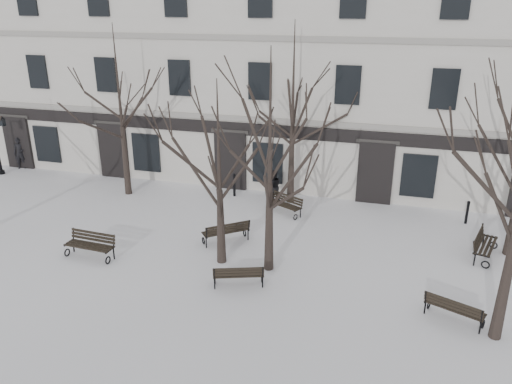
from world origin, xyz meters
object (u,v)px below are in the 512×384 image
at_px(tree_1, 219,153).
at_px(tree_2, 270,138).
at_px(bench_4, 226,231).
at_px(bench_2, 454,308).
at_px(bench_5, 484,244).
at_px(bench_0, 90,244).
at_px(bench_3, 285,204).
at_px(bench_1, 238,274).

height_order(tree_1, tree_2, tree_2).
height_order(tree_1, bench_4, tree_1).
height_order(bench_2, bench_5, bench_5).
xyz_separation_m(tree_2, bench_5, (7.37, 3.02, -4.24)).
xyz_separation_m(bench_0, bench_2, (12.50, -0.62, -0.05)).
height_order(tree_2, bench_5, tree_2).
bearing_deg(tree_2, bench_0, -171.81).
xyz_separation_m(bench_3, bench_5, (7.90, -1.93, 0.05)).
height_order(tree_1, bench_5, tree_1).
distance_m(bench_2, bench_4, 8.64).
height_order(bench_4, bench_5, bench_5).
xyz_separation_m(bench_4, bench_5, (9.46, 1.51, 0.02)).
relative_size(bench_4, bench_5, 0.91).
height_order(tree_2, bench_2, tree_2).
xyz_separation_m(tree_1, bench_4, (-0.32, 1.48, -3.60)).
relative_size(tree_2, bench_2, 4.32).
bearing_deg(tree_2, bench_3, 96.16).
height_order(bench_1, bench_5, bench_5).
bearing_deg(tree_1, bench_5, 18.08).
bearing_deg(bench_0, bench_1, -1.25).
relative_size(tree_1, bench_5, 3.32).
xyz_separation_m(tree_1, bench_1, (1.11, -1.45, -3.64)).
bearing_deg(tree_1, bench_2, -11.55).
relative_size(tree_2, bench_0, 3.98).
bearing_deg(bench_5, tree_2, 128.80).
distance_m(tree_1, bench_1, 4.08).
relative_size(tree_2, bench_3, 4.36).
relative_size(bench_1, bench_2, 0.99).
distance_m(tree_2, bench_4, 4.97).
bearing_deg(bench_3, bench_1, -63.57).
distance_m(bench_1, bench_2, 6.65).
bearing_deg(bench_0, bench_5, 19.39).
relative_size(bench_1, bench_3, 1.00).
xyz_separation_m(tree_1, bench_3, (1.24, 4.91, -3.64)).
height_order(bench_2, bench_3, same).
bearing_deg(tree_2, tree_1, 179.00).
height_order(bench_0, bench_1, bench_0).
distance_m(tree_2, bench_0, 7.83).
relative_size(bench_0, bench_2, 1.08).
relative_size(tree_2, bench_1, 4.36).
relative_size(tree_1, bench_1, 3.76).
relative_size(bench_0, bench_4, 1.06).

